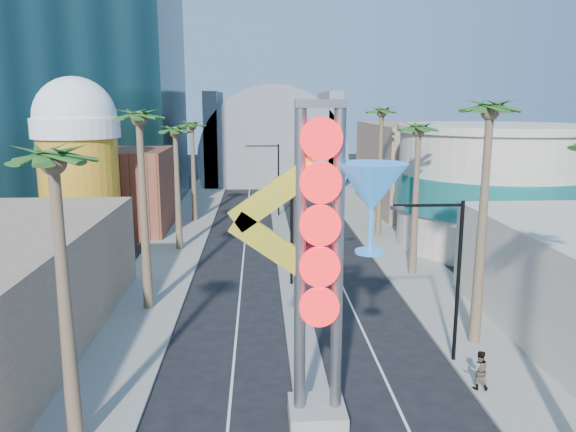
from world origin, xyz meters
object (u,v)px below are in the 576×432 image
object	(u,v)px
neon_sign	(341,244)
red_pickup	(317,246)
pedestrian_a	(489,296)
pedestrian_b	(479,370)

from	to	relation	value
neon_sign	red_pickup	bearing A→B (deg)	85.99
pedestrian_a	pedestrian_b	xyz separation A→B (m)	(-4.13, -8.92, -0.11)
neon_sign	red_pickup	xyz separation A→B (m)	(1.75, 24.98, -6.54)
neon_sign	pedestrian_a	world-z (taller)	neon_sign
neon_sign	pedestrian_b	distance (m)	9.29
neon_sign	red_pickup	world-z (taller)	neon_sign
red_pickup	pedestrian_a	size ratio (longest dim) A/B	2.80
red_pickup	pedestrian_b	bearing A→B (deg)	-77.74
pedestrian_b	red_pickup	bearing A→B (deg)	-67.78
pedestrian_a	red_pickup	bearing A→B (deg)	-50.24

